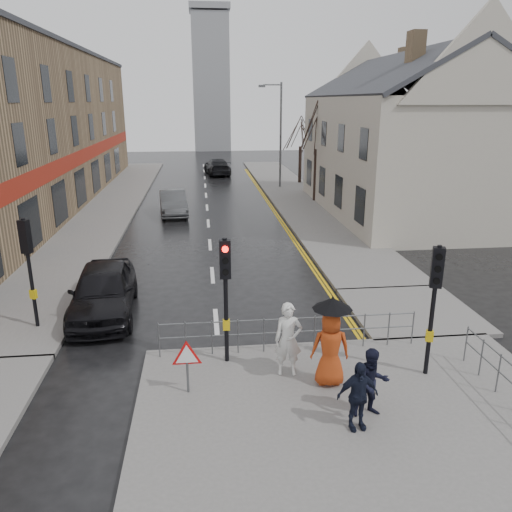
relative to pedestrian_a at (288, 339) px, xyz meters
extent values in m
plane|color=black|center=(-1.70, 0.61, -1.09)|extent=(120.00, 120.00, 0.00)
cube|color=#605E5B|center=(1.30, -2.89, -1.02)|extent=(10.00, 9.00, 0.14)
cube|color=#605E5B|center=(-8.20, 23.61, -1.02)|extent=(4.00, 44.00, 0.14)
cube|color=#605E5B|center=(4.80, 25.61, -1.02)|extent=(4.00, 40.00, 0.14)
cube|color=#605E5B|center=(4.80, 3.61, -1.02)|extent=(4.00, 4.20, 0.14)
cube|color=#947855|center=(-13.70, 22.61, 3.91)|extent=(8.00, 42.00, 10.00)
cube|color=#B1A89A|center=(10.30, 18.61, 2.41)|extent=(9.00, 16.00, 7.00)
cube|color=#947855|center=(8.80, 14.61, 8.11)|extent=(0.70, 0.90, 1.80)
cube|color=#947855|center=(11.50, 22.61, 8.11)|extent=(0.70, 0.90, 1.80)
cube|color=gray|center=(-0.20, 62.61, 7.91)|extent=(5.00, 5.00, 18.00)
cylinder|color=black|center=(-1.50, 0.81, 0.75)|extent=(0.11, 0.11, 3.40)
cube|color=black|center=(-1.50, 0.81, 1.90)|extent=(0.28, 0.22, 1.00)
cylinder|color=#FF0C07|center=(-1.50, 0.67, 2.20)|extent=(0.16, 0.04, 0.16)
cylinder|color=black|center=(-1.50, 0.67, 1.90)|extent=(0.16, 0.04, 0.16)
cylinder|color=black|center=(-1.50, 0.67, 1.60)|extent=(0.16, 0.04, 0.16)
cube|color=gold|center=(-1.50, 0.81, 0.10)|extent=(0.18, 0.14, 0.28)
cylinder|color=black|center=(3.50, -0.39, 0.75)|extent=(0.11, 0.11, 3.40)
cube|color=black|center=(3.50, -0.39, 1.90)|extent=(0.34, 0.30, 1.00)
cylinder|color=black|center=(3.45, -0.52, 2.20)|extent=(0.16, 0.09, 0.16)
cylinder|color=black|center=(3.45, -0.52, 1.90)|extent=(0.16, 0.09, 0.16)
cylinder|color=black|center=(3.45, -0.52, 1.60)|extent=(0.16, 0.09, 0.16)
cube|color=gold|center=(3.50, -0.39, 0.10)|extent=(0.22, 0.19, 0.28)
cylinder|color=black|center=(-7.20, 3.61, 0.75)|extent=(0.11, 0.11, 3.40)
cube|color=black|center=(-7.20, 3.61, 1.90)|extent=(0.34, 0.30, 1.00)
cylinder|color=black|center=(-7.15, 3.74, 2.20)|extent=(0.16, 0.09, 0.16)
cylinder|color=black|center=(-7.15, 3.74, 1.90)|extent=(0.16, 0.09, 0.16)
cylinder|color=black|center=(-7.15, 3.74, 1.60)|extent=(0.16, 0.09, 0.16)
cube|color=gold|center=(-7.20, 3.61, 0.10)|extent=(0.22, 0.19, 0.28)
cylinder|color=#595B5E|center=(-3.30, 1.21, -0.45)|extent=(0.04, 0.04, 1.00)
cylinder|color=#595B5E|center=(3.80, 1.21, -0.45)|extent=(0.04, 0.04, 1.00)
cylinder|color=#595B5E|center=(0.25, 1.21, 0.00)|extent=(7.10, 0.04, 0.04)
cylinder|color=#595B5E|center=(0.25, 1.21, -0.40)|extent=(7.10, 0.04, 0.04)
cylinder|color=#595B5E|center=(4.80, 0.11, -0.45)|extent=(0.04, 0.04, 1.00)
cylinder|color=#595B5E|center=(-2.50, -0.59, -0.53)|extent=(0.06, 0.06, 0.85)
cylinder|color=red|center=(-2.50, -0.59, 0.00)|extent=(0.80, 0.03, 0.80)
cylinder|color=white|center=(-2.50, -0.61, 0.00)|extent=(0.60, 0.03, 0.60)
cylinder|color=#595B5E|center=(4.30, 28.61, 3.05)|extent=(0.16, 0.16, 8.00)
cylinder|color=#595B5E|center=(3.60, 28.61, 6.85)|extent=(1.40, 0.10, 0.10)
cube|color=#595B5E|center=(2.80, 28.61, 6.75)|extent=(0.50, 0.25, 0.18)
cylinder|color=#2E1F19|center=(5.80, 22.61, 0.80)|extent=(0.26, 0.26, 3.50)
cylinder|color=#2E1F19|center=(6.30, 30.61, 0.55)|extent=(0.26, 0.26, 3.00)
imported|color=silver|center=(0.00, 0.00, 0.00)|extent=(0.74, 0.52, 1.90)
imported|color=black|center=(1.51, -1.94, -0.16)|extent=(0.81, 0.65, 1.59)
imported|color=#AD3B14|center=(0.93, -0.57, 0.01)|extent=(0.99, 0.70, 1.92)
cylinder|color=black|center=(0.93, -0.57, 0.11)|extent=(0.02, 0.02, 2.12)
cone|color=black|center=(0.93, -0.57, 1.17)|extent=(0.96, 0.96, 0.28)
imported|color=black|center=(1.06, -2.35, -0.18)|extent=(0.94, 0.47, 1.55)
imported|color=black|center=(-5.34, 4.61, -0.25)|extent=(2.29, 5.04, 1.68)
imported|color=#3D3F41|center=(-3.79, 19.70, -0.35)|extent=(2.02, 4.62, 1.48)
imported|color=black|center=(-0.45, 36.95, -0.33)|extent=(2.64, 5.42, 1.52)
camera|label=1|loc=(-2.04, -11.10, 5.70)|focal=35.00mm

